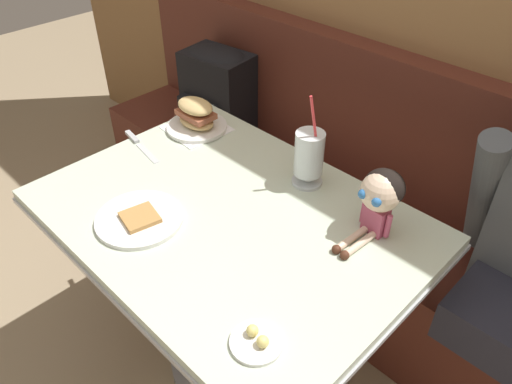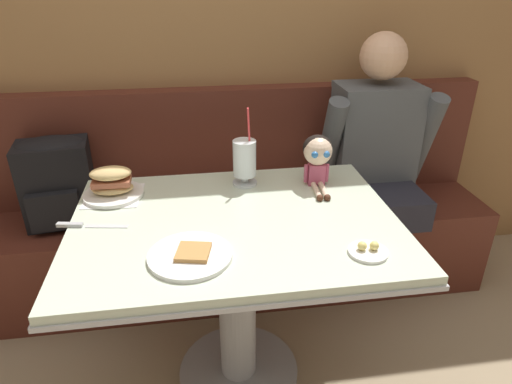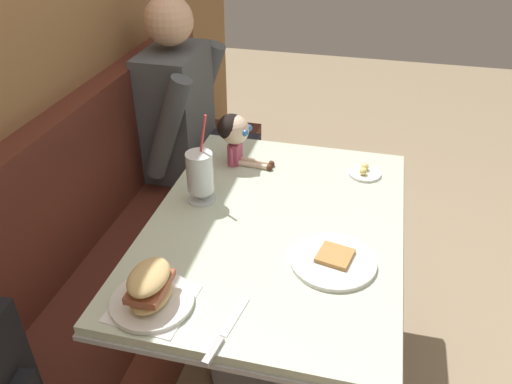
# 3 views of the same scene
# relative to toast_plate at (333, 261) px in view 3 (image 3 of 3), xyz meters

# --- Properties ---
(ground_plane) EXTENTS (8.00, 8.00, 0.00)m
(ground_plane) POSITION_rel_toast_plate_xyz_m (0.15, 0.02, -0.75)
(ground_plane) COLOR #998466
(wood_panel_wall) EXTENTS (4.40, 0.08, 2.40)m
(wood_panel_wall) POSITION_rel_toast_plate_xyz_m (0.15, 1.07, 0.45)
(wood_panel_wall) COLOR olive
(wood_panel_wall) RESTS_ON ground
(booth_bench) EXTENTS (2.60, 0.48, 1.00)m
(booth_bench) POSITION_rel_toast_plate_xyz_m (0.15, 0.83, -0.42)
(booth_bench) COLOR #512319
(booth_bench) RESTS_ON ground
(diner_table) EXTENTS (1.11, 0.81, 0.74)m
(diner_table) POSITION_rel_toast_plate_xyz_m (0.15, 0.20, -0.21)
(diner_table) COLOR beige
(diner_table) RESTS_ON ground
(toast_plate) EXTENTS (0.25, 0.25, 0.03)m
(toast_plate) POSITION_rel_toast_plate_xyz_m (0.00, 0.00, 0.00)
(toast_plate) COLOR white
(toast_plate) RESTS_ON diner_table
(milkshake_glass) EXTENTS (0.10, 0.10, 0.31)m
(milkshake_glass) POSITION_rel_toast_plate_xyz_m (0.22, 0.47, 0.09)
(milkshake_glass) COLOR silver
(milkshake_glass) RESTS_ON diner_table
(sandwich_plate) EXTENTS (0.22, 0.22, 0.12)m
(sandwich_plate) POSITION_rel_toast_plate_xyz_m (-0.28, 0.44, 0.04)
(sandwich_plate) COLOR white
(sandwich_plate) RESTS_ON diner_table
(butter_saucer) EXTENTS (0.12, 0.12, 0.04)m
(butter_saucer) POSITION_rel_toast_plate_xyz_m (0.52, -0.05, 0.00)
(butter_saucer) COLOR white
(butter_saucer) RESTS_ON diner_table
(butter_knife) EXTENTS (0.23, 0.06, 0.01)m
(butter_knife) POSITION_rel_toast_plate_xyz_m (-0.36, 0.23, -0.00)
(butter_knife) COLOR silver
(butter_knife) RESTS_ON diner_table
(seated_doll) EXTENTS (0.12, 0.22, 0.20)m
(seated_doll) POSITION_rel_toast_plate_xyz_m (0.50, 0.43, 0.12)
(seated_doll) COLOR #B74C6B
(seated_doll) RESTS_ON diner_table
(diner_patron) EXTENTS (0.55, 0.48, 0.81)m
(diner_patron) POSITION_rel_toast_plate_xyz_m (0.89, 0.78, -0.01)
(diner_patron) COLOR #4C5156
(diner_patron) RESTS_ON booth_bench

